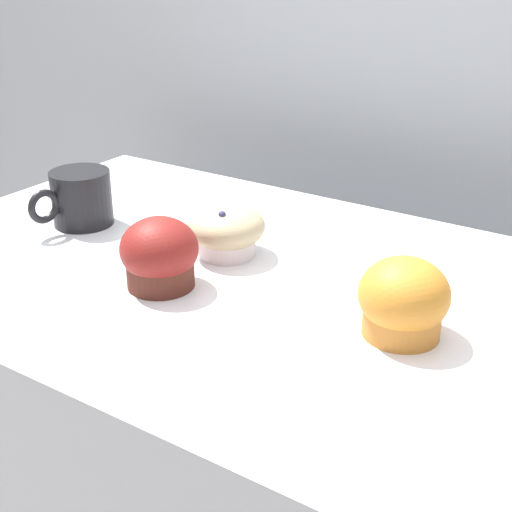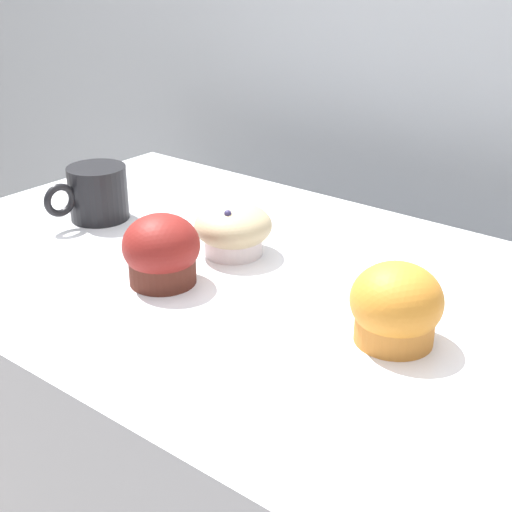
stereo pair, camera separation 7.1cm
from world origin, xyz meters
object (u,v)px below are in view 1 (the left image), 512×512
object	(u,v)px
muffin_back_right	(160,255)
coffee_cup	(80,197)
muffin_back_left	(403,301)
muffin_front_center	(226,230)

from	to	relation	value
muffin_back_right	coffee_cup	xyz separation A→B (m)	(-0.24, 0.10, 0.00)
muffin_back_left	muffin_back_right	size ratio (longest dim) A/B	1.02
muffin_back_left	muffin_back_right	distance (m)	0.31
muffin_front_center	muffin_back_left	distance (m)	0.30
coffee_cup	muffin_back_right	bearing A→B (deg)	-21.90
muffin_front_center	coffee_cup	xyz separation A→B (m)	(-0.25, -0.03, 0.01)
muffin_back_right	coffee_cup	distance (m)	0.26
muffin_front_center	muffin_back_left	size ratio (longest dim) A/B	1.07
muffin_back_right	muffin_front_center	bearing A→B (deg)	83.99
muffin_back_right	coffee_cup	size ratio (longest dim) A/B	0.72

